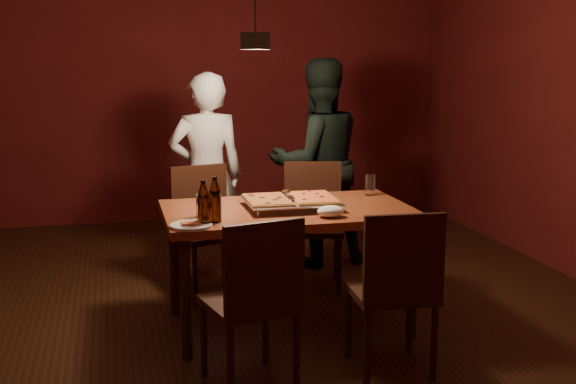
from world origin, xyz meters
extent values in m
plane|color=#35180E|center=(0.00, 0.00, 0.00)|extent=(6.00, 6.00, 0.00)
plane|color=maroon|center=(0.00, 3.00, 1.40)|extent=(5.00, 0.00, 5.00)
plane|color=maroon|center=(0.00, -3.00, 1.40)|extent=(5.00, 0.00, 5.00)
cube|color=#964626|center=(0.16, -0.15, 0.72)|extent=(1.50, 0.90, 0.05)
cylinder|color=#38190F|center=(-0.51, -0.52, 0.35)|extent=(0.06, 0.06, 0.70)
cylinder|color=#38190F|center=(0.83, -0.52, 0.35)|extent=(0.06, 0.06, 0.70)
cylinder|color=#38190F|center=(-0.51, 0.22, 0.35)|extent=(0.06, 0.06, 0.70)
cylinder|color=#38190F|center=(0.83, 0.22, 0.35)|extent=(0.06, 0.06, 0.70)
cube|color=#38190F|center=(-0.22, 0.58, 0.43)|extent=(0.51, 0.51, 0.04)
cube|color=#38190F|center=(-0.27, 0.76, 0.67)|extent=(0.41, 0.13, 0.45)
cube|color=#38190F|center=(0.53, 0.55, 0.43)|extent=(0.51, 0.51, 0.04)
cube|color=#38190F|center=(0.57, 0.74, 0.67)|extent=(0.41, 0.13, 0.45)
cube|color=#38190F|center=(-0.23, -0.90, 0.43)|extent=(0.51, 0.51, 0.04)
cube|color=#38190F|center=(-0.18, -1.08, 0.67)|extent=(0.42, 0.13, 0.45)
cube|color=#38190F|center=(0.54, -0.90, 0.43)|extent=(0.44, 0.44, 0.04)
cube|color=#38190F|center=(0.53, -1.09, 0.67)|extent=(0.42, 0.05, 0.45)
cube|color=silver|center=(0.18, -0.14, 0.77)|extent=(0.59, 0.50, 0.05)
cube|color=maroon|center=(0.04, -0.14, 0.81)|extent=(0.26, 0.40, 0.02)
cube|color=gold|center=(0.32, -0.14, 0.81)|extent=(0.28, 0.42, 0.02)
cylinder|color=black|center=(-0.39, -0.47, 0.83)|extent=(0.07, 0.07, 0.16)
cone|color=black|center=(-0.39, -0.47, 0.96)|extent=(0.07, 0.07, 0.09)
cylinder|color=black|center=(-0.32, -0.41, 0.83)|extent=(0.07, 0.07, 0.16)
cone|color=black|center=(-0.32, -0.41, 0.96)|extent=(0.07, 0.07, 0.09)
cylinder|color=silver|center=(-0.37, -0.26, 0.81)|extent=(0.08, 0.08, 0.13)
cylinder|color=silver|center=(0.80, 0.13, 0.82)|extent=(0.07, 0.07, 0.14)
cylinder|color=white|center=(-0.47, -0.50, 0.76)|extent=(0.23, 0.23, 0.02)
cube|color=gold|center=(-0.47, -0.50, 0.77)|extent=(0.10, 0.08, 0.01)
ellipsoid|color=white|center=(0.34, -0.45, 0.78)|extent=(0.16, 0.12, 0.07)
imported|color=white|center=(-0.17, 1.05, 0.77)|extent=(0.57, 0.38, 1.55)
imported|color=black|center=(0.73, 1.14, 0.82)|extent=(0.86, 0.70, 1.64)
cylinder|color=black|center=(0.00, 0.00, 1.75)|extent=(0.18, 0.18, 0.10)
camera|label=1|loc=(-0.87, -4.32, 1.67)|focal=45.00mm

